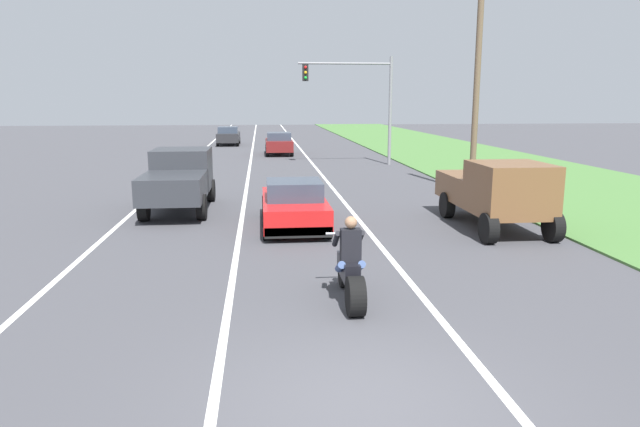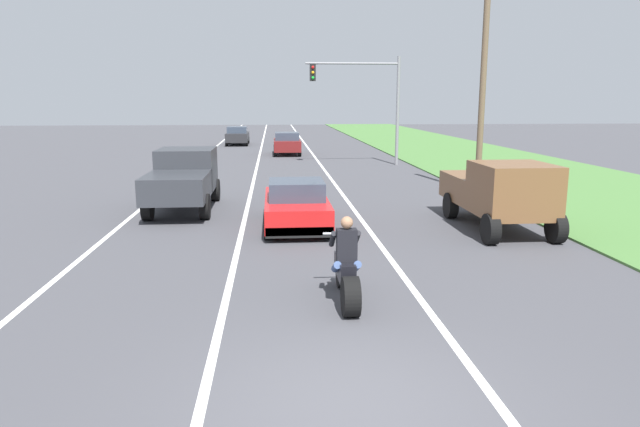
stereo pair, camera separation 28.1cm
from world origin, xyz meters
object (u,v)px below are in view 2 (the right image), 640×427
object	(u,v)px
sports_car_red	(296,205)
pickup_truck_right_shoulder_brown	(499,191)
pickup_truck_left_lane_dark_grey	(183,177)
distant_car_far_ahead	(287,143)
distant_car_further_ahead	(238,135)
motorcycle_with_rider	(346,272)
traffic_light_mast_near	(369,92)

from	to	relation	value
sports_car_red	pickup_truck_right_shoulder_brown	size ratio (longest dim) A/B	0.90
pickup_truck_left_lane_dark_grey	pickup_truck_right_shoulder_brown	size ratio (longest dim) A/B	1.00
distant_car_far_ahead	distant_car_further_ahead	world-z (taller)	same
motorcycle_with_rider	traffic_light_mast_near	world-z (taller)	traffic_light_mast_near
pickup_truck_right_shoulder_brown	distant_car_further_ahead	distance (m)	33.40
pickup_truck_right_shoulder_brown	distant_car_further_ahead	size ratio (longest dim) A/B	1.20
pickup_truck_left_lane_dark_grey	pickup_truck_right_shoulder_brown	xyz separation A→B (m)	(9.37, -3.65, 0.00)
pickup_truck_left_lane_dark_grey	distant_car_further_ahead	xyz separation A→B (m)	(0.10, 28.43, -0.33)
distant_car_further_ahead	motorcycle_with_rider	bearing A→B (deg)	-83.69
sports_car_red	pickup_truck_left_lane_dark_grey	xyz separation A→B (m)	(-3.65, 2.84, 0.48)
pickup_truck_left_lane_dark_grey	traffic_light_mast_near	bearing A→B (deg)	57.14
pickup_truck_right_shoulder_brown	distant_car_far_ahead	bearing A→B (deg)	103.17
motorcycle_with_rider	pickup_truck_right_shoulder_brown	world-z (taller)	pickup_truck_right_shoulder_brown
pickup_truck_left_lane_dark_grey	distant_car_further_ahead	world-z (taller)	pickup_truck_left_lane_dark_grey
traffic_light_mast_near	distant_car_further_ahead	bearing A→B (deg)	117.98
distant_car_far_ahead	traffic_light_mast_near	bearing A→B (deg)	-56.63
motorcycle_with_rider	distant_car_further_ahead	size ratio (longest dim) A/B	0.55
motorcycle_with_rider	distant_car_further_ahead	world-z (taller)	motorcycle_with_rider
pickup_truck_right_shoulder_brown	distant_car_further_ahead	xyz separation A→B (m)	(-9.28, 32.08, -0.33)
pickup_truck_left_lane_dark_grey	pickup_truck_right_shoulder_brown	world-z (taller)	same
motorcycle_with_rider	sports_car_red	world-z (taller)	motorcycle_with_rider
motorcycle_with_rider	traffic_light_mast_near	xyz separation A→B (m)	(4.06, 22.32, 3.45)
pickup_truck_right_shoulder_brown	distant_car_far_ahead	xyz separation A→B (m)	(-5.44, 23.26, -0.33)
sports_car_red	distant_car_further_ahead	bearing A→B (deg)	96.48
sports_car_red	pickup_truck_right_shoulder_brown	distance (m)	5.80
pickup_truck_right_shoulder_brown	distant_car_far_ahead	size ratio (longest dim) A/B	1.20
pickup_truck_right_shoulder_brown	traffic_light_mast_near	xyz separation A→B (m)	(-1.03, 16.56, 2.93)
motorcycle_with_rider	distant_car_far_ahead	distance (m)	29.02
pickup_truck_right_shoulder_brown	distant_car_further_ahead	bearing A→B (deg)	106.13
distant_car_far_ahead	sports_car_red	bearing A→B (deg)	-90.73
motorcycle_with_rider	pickup_truck_right_shoulder_brown	bearing A→B (deg)	48.50
motorcycle_with_rider	pickup_truck_left_lane_dark_grey	world-z (taller)	pickup_truck_left_lane_dark_grey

